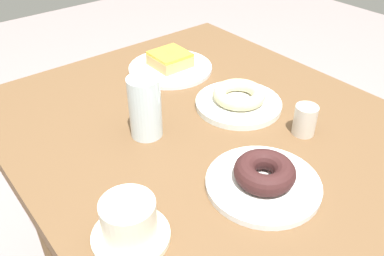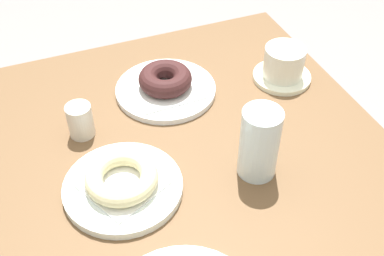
{
  "view_description": "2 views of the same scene",
  "coord_description": "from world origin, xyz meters",
  "px_view_note": "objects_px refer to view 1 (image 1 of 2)",
  "views": [
    {
      "loc": [
        -0.57,
        0.49,
        1.23
      ],
      "look_at": [
        -0.04,
        0.06,
        0.75
      ],
      "focal_mm": 37.75,
      "sensor_mm": 36.0,
      "label": 1
    },
    {
      "loc": [
        0.53,
        -0.19,
        1.36
      ],
      "look_at": [
        -0.09,
        0.05,
        0.74
      ],
      "focal_mm": 45.68,
      "sensor_mm": 36.0,
      "label": 2
    }
  ],
  "objects_px": {
    "plate_sugar_ring": "(238,104)",
    "donut_chocolate_ring": "(265,172)",
    "water_glass": "(145,107)",
    "plate_glazed_square": "(170,68)",
    "donut_sugar_ring": "(239,94)",
    "plate_chocolate_ring": "(263,184)",
    "sugar_jar": "(305,120)",
    "coffee_cup": "(129,223)",
    "donut_glazed_square": "(170,59)"
  },
  "relations": [
    {
      "from": "sugar_jar",
      "to": "donut_chocolate_ring",
      "type": "bearing_deg",
      "value": 107.81
    },
    {
      "from": "coffee_cup",
      "to": "donut_glazed_square",
      "type": "bearing_deg",
      "value": -42.34
    },
    {
      "from": "plate_glazed_square",
      "to": "coffee_cup",
      "type": "bearing_deg",
      "value": 137.66
    },
    {
      "from": "plate_chocolate_ring",
      "to": "sugar_jar",
      "type": "relative_size",
      "value": 3.14
    },
    {
      "from": "donut_chocolate_ring",
      "to": "donut_glazed_square",
      "type": "bearing_deg",
      "value": -16.62
    },
    {
      "from": "plate_sugar_ring",
      "to": "donut_chocolate_ring",
      "type": "bearing_deg",
      "value": 145.24
    },
    {
      "from": "donut_glazed_square",
      "to": "plate_chocolate_ring",
      "type": "bearing_deg",
      "value": 163.38
    },
    {
      "from": "donut_chocolate_ring",
      "to": "water_glass",
      "type": "bearing_deg",
      "value": 15.4
    },
    {
      "from": "donut_sugar_ring",
      "to": "plate_sugar_ring",
      "type": "bearing_deg",
      "value": 180.0
    },
    {
      "from": "plate_sugar_ring",
      "to": "donut_sugar_ring",
      "type": "bearing_deg",
      "value": 0.0
    },
    {
      "from": "donut_sugar_ring",
      "to": "sugar_jar",
      "type": "relative_size",
      "value": 1.84
    },
    {
      "from": "donut_chocolate_ring",
      "to": "donut_sugar_ring",
      "type": "bearing_deg",
      "value": -34.76
    },
    {
      "from": "plate_chocolate_ring",
      "to": "donut_sugar_ring",
      "type": "bearing_deg",
      "value": -34.76
    },
    {
      "from": "plate_glazed_square",
      "to": "water_glass",
      "type": "relative_size",
      "value": 1.7
    },
    {
      "from": "coffee_cup",
      "to": "water_glass",
      "type": "bearing_deg",
      "value": -38.64
    },
    {
      "from": "donut_chocolate_ring",
      "to": "sugar_jar",
      "type": "bearing_deg",
      "value": -72.19
    },
    {
      "from": "donut_chocolate_ring",
      "to": "sugar_jar",
      "type": "height_order",
      "value": "sugar_jar"
    },
    {
      "from": "donut_sugar_ring",
      "to": "water_glass",
      "type": "xyz_separation_m",
      "value": [
        0.04,
        0.23,
        0.03
      ]
    },
    {
      "from": "donut_sugar_ring",
      "to": "coffee_cup",
      "type": "bearing_deg",
      "value": 113.54
    },
    {
      "from": "donut_glazed_square",
      "to": "donut_chocolate_ring",
      "type": "bearing_deg",
      "value": 163.38
    },
    {
      "from": "donut_glazed_square",
      "to": "sugar_jar",
      "type": "height_order",
      "value": "sugar_jar"
    },
    {
      "from": "plate_chocolate_ring",
      "to": "donut_sugar_ring",
      "type": "distance_m",
      "value": 0.27
    },
    {
      "from": "plate_chocolate_ring",
      "to": "donut_sugar_ring",
      "type": "xyz_separation_m",
      "value": [
        0.22,
        -0.16,
        0.03
      ]
    },
    {
      "from": "plate_chocolate_ring",
      "to": "donut_chocolate_ring",
      "type": "distance_m",
      "value": 0.03
    },
    {
      "from": "plate_sugar_ring",
      "to": "water_glass",
      "type": "xyz_separation_m",
      "value": [
        0.04,
        0.23,
        0.06
      ]
    },
    {
      "from": "plate_sugar_ring",
      "to": "coffee_cup",
      "type": "distance_m",
      "value": 0.44
    },
    {
      "from": "plate_glazed_square",
      "to": "donut_glazed_square",
      "type": "xyz_separation_m",
      "value": [
        0.0,
        0.0,
        0.03
      ]
    },
    {
      "from": "plate_chocolate_ring",
      "to": "coffee_cup",
      "type": "relative_size",
      "value": 1.68
    },
    {
      "from": "donut_chocolate_ring",
      "to": "coffee_cup",
      "type": "relative_size",
      "value": 0.89
    },
    {
      "from": "donut_glazed_square",
      "to": "water_glass",
      "type": "relative_size",
      "value": 0.71
    },
    {
      "from": "plate_sugar_ring",
      "to": "sugar_jar",
      "type": "xyz_separation_m",
      "value": [
        -0.16,
        -0.03,
        0.03
      ]
    },
    {
      "from": "donut_sugar_ring",
      "to": "donut_glazed_square",
      "type": "bearing_deg",
      "value": 3.03
    },
    {
      "from": "donut_chocolate_ring",
      "to": "donut_sugar_ring",
      "type": "xyz_separation_m",
      "value": [
        0.22,
        -0.16,
        -0.0
      ]
    },
    {
      "from": "donut_sugar_ring",
      "to": "water_glass",
      "type": "bearing_deg",
      "value": 79.52
    },
    {
      "from": "plate_glazed_square",
      "to": "water_glass",
      "type": "height_order",
      "value": "water_glass"
    },
    {
      "from": "water_glass",
      "to": "coffee_cup",
      "type": "relative_size",
      "value": 1.08
    },
    {
      "from": "plate_chocolate_ring",
      "to": "donut_sugar_ring",
      "type": "relative_size",
      "value": 1.71
    },
    {
      "from": "plate_chocolate_ring",
      "to": "sugar_jar",
      "type": "bearing_deg",
      "value": -72.19
    },
    {
      "from": "water_glass",
      "to": "sugar_jar",
      "type": "bearing_deg",
      "value": -128.13
    },
    {
      "from": "plate_sugar_ring",
      "to": "water_glass",
      "type": "bearing_deg",
      "value": 79.52
    },
    {
      "from": "donut_glazed_square",
      "to": "donut_chocolate_ring",
      "type": "relative_size",
      "value": 0.86
    },
    {
      "from": "plate_glazed_square",
      "to": "sugar_jar",
      "type": "xyz_separation_m",
      "value": [
        -0.41,
        -0.05,
        0.03
      ]
    },
    {
      "from": "donut_sugar_ring",
      "to": "sugar_jar",
      "type": "xyz_separation_m",
      "value": [
        -0.16,
        -0.03,
        0.0
      ]
    },
    {
      "from": "coffee_cup",
      "to": "sugar_jar",
      "type": "xyz_separation_m",
      "value": [
        0.01,
        -0.44,
        -0.0
      ]
    },
    {
      "from": "plate_glazed_square",
      "to": "plate_chocolate_ring",
      "type": "relative_size",
      "value": 1.09
    },
    {
      "from": "plate_glazed_square",
      "to": "donut_glazed_square",
      "type": "bearing_deg",
      "value": 0.0
    },
    {
      "from": "sugar_jar",
      "to": "coffee_cup",
      "type": "bearing_deg",
      "value": 91.59
    },
    {
      "from": "donut_chocolate_ring",
      "to": "sugar_jar",
      "type": "relative_size",
      "value": 1.66
    },
    {
      "from": "donut_chocolate_ring",
      "to": "plate_chocolate_ring",
      "type": "bearing_deg",
      "value": -90.0
    },
    {
      "from": "donut_glazed_square",
      "to": "coffee_cup",
      "type": "distance_m",
      "value": 0.58
    }
  ]
}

